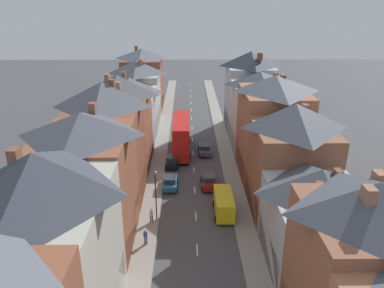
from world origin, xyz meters
name	(u,v)px	position (x,y,z in m)	size (l,w,h in m)	color
pavement_left	(161,148)	(-5.10, 38.00, 0.07)	(2.20, 104.00, 0.14)	gray
pavement_right	(225,148)	(5.10, 38.00, 0.07)	(2.20, 104.00, 0.14)	gray
centre_line_dashes	(193,153)	(0.00, 36.00, 0.01)	(0.14, 97.80, 0.01)	silver
terrace_row_left	(113,136)	(-10.19, 26.15, 6.45)	(8.00, 77.71, 14.16)	#935138
terrace_row_right	(286,154)	(10.19, 20.80, 6.21)	(8.00, 64.34, 14.02)	#B2704C
double_decker_bus_lead	(181,135)	(-1.81, 36.44, 2.82)	(2.74, 10.80, 5.30)	red
car_near_blue	(205,149)	(1.80, 35.81, 0.81)	(1.90, 4.50, 1.61)	#4C515B
car_near_silver	(172,161)	(-3.10, 31.25, 0.83)	(1.90, 3.85, 1.64)	black
car_parked_left_a	(209,180)	(1.80, 24.94, 0.86)	(1.90, 4.18, 1.71)	maroon
car_parked_right_a	(170,182)	(-3.10, 24.65, 0.82)	(1.90, 3.86, 1.63)	#236093
delivery_van	(224,203)	(3.10, 18.41, 1.34)	(2.20, 5.20, 2.41)	yellow
pedestrian_near_right	(145,236)	(-4.99, 12.86, 1.03)	(0.36, 0.22, 1.61)	#3D4256
pedestrian_mid_left	(151,215)	(-4.77, 16.70, 1.03)	(0.36, 0.22, 1.61)	#3D4256
street_lamp	(156,193)	(-4.25, 17.34, 3.24)	(0.20, 1.12, 5.50)	black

